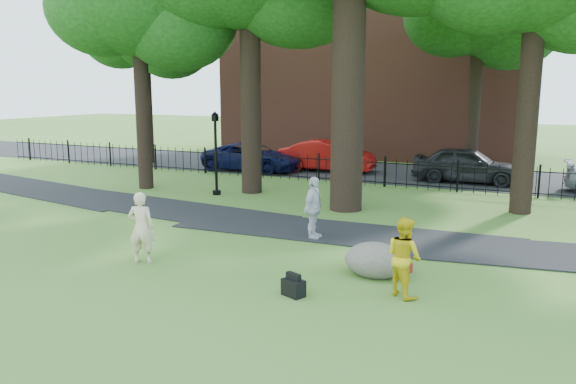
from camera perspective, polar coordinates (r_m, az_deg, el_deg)
The scene contains 15 objects.
ground at distance 13.32m, azimuth -4.11°, elevation -7.63°, with size 120.00×120.00×0.00m, color #436E26.
footpath at distance 16.36m, azimuth 5.63°, elevation -4.20°, with size 36.00×2.60×0.03m, color black.
street at distance 28.06m, azimuth 11.89°, elevation 1.82°, with size 80.00×7.00×0.02m, color black.
iron_fence at distance 24.13m, azimuth 9.78°, elevation 1.94°, with size 44.00×0.04×1.20m.
brick_building at distance 36.55m, azimuth 8.92°, elevation 13.34°, with size 18.00×8.00×12.00m, color brown.
woman at distance 13.85m, azimuth -14.68°, elevation -3.51°, with size 0.63×0.42×1.74m, color beige.
man at distance 11.56m, azimuth 11.71°, elevation -6.46°, with size 0.79×0.62×1.63m, color gold.
pedestrian at distance 15.53m, azimuth 2.60°, elevation -1.64°, with size 1.02×0.43×1.75m, color silver.
boulder at distance 12.76m, azimuth 8.88°, elevation -6.64°, with size 1.39×1.05×0.81m, color slate.
lamppost at distance 22.05m, azimuth -7.34°, elevation 3.83°, with size 0.32×0.32×3.27m.
backpack at distance 11.50m, azimuth 0.56°, elevation -9.70°, with size 0.46×0.29×0.34m, color black.
red_bag at distance 13.21m, azimuth 11.75°, elevation -7.50°, with size 0.32×0.20×0.22m, color maroon.
red_sedan at distance 28.21m, azimuth 4.04°, elevation 3.67°, with size 1.65×4.73×1.56m, color #A30E0C.
navy_van at distance 28.43m, azimuth -3.69°, elevation 3.57°, with size 2.34×5.06×1.41m, color #0A0E36.
grey_car at distance 26.03m, azimuth 17.74°, elevation 2.65°, with size 1.88×4.67×1.59m, color black.
Camera 1 is at (6.17, -11.05, 4.15)m, focal length 35.00 mm.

